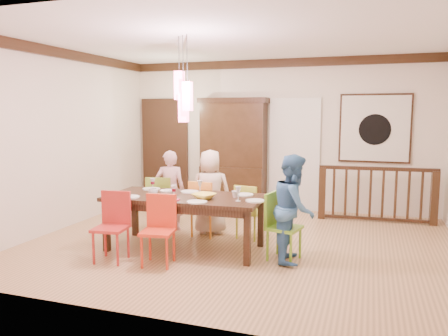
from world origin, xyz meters
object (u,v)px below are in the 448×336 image
(china_hutch, at_px, (233,153))
(balustrade, at_px, (377,193))
(chair_far_left, at_px, (161,199))
(chair_end_right, at_px, (284,222))
(dining_table, at_px, (185,202))
(person_end_right, at_px, (294,208))
(person_far_mid, at_px, (210,192))
(person_far_left, at_px, (170,190))

(china_hutch, bearing_deg, balustrade, -7.29)
(chair_far_left, relative_size, china_hutch, 0.41)
(chair_far_left, height_order, china_hutch, china_hutch)
(chair_end_right, height_order, china_hutch, china_hutch)
(dining_table, height_order, chair_far_left, chair_far_left)
(chair_end_right, bearing_deg, chair_far_left, 81.71)
(dining_table, bearing_deg, chair_end_right, -2.55)
(balustrade, bearing_deg, chair_end_right, -118.52)
(dining_table, distance_m, chair_far_left, 1.11)
(china_hutch, relative_size, person_end_right, 1.58)
(chair_far_left, xyz_separation_m, person_far_mid, (0.82, 0.06, 0.16))
(china_hutch, xyz_separation_m, person_far_left, (-0.45, -1.95, -0.45))
(chair_end_right, relative_size, balustrade, 0.44)
(dining_table, relative_size, china_hutch, 1.00)
(person_far_left, xyz_separation_m, person_far_mid, (0.69, 0.00, 0.02))
(chair_end_right, height_order, person_far_mid, person_far_mid)
(chair_far_left, distance_m, person_end_right, 2.41)
(dining_table, xyz_separation_m, person_end_right, (1.51, -0.01, 0.02))
(dining_table, relative_size, chair_far_left, 2.47)
(chair_end_right, xyz_separation_m, balustrade, (1.14, 2.46, 0.00))
(balustrade, bearing_deg, person_end_right, -116.30)
(chair_end_right, distance_m, person_end_right, 0.22)
(dining_table, height_order, person_end_right, person_end_right)
(dining_table, height_order, chair_end_right, chair_end_right)
(dining_table, bearing_deg, balustrade, 42.15)
(dining_table, xyz_separation_m, person_far_mid, (0.06, 0.84, -0.01))
(dining_table, distance_m, person_far_mid, 0.85)
(person_far_left, xyz_separation_m, person_end_right, (2.13, -0.85, 0.04))
(dining_table, xyz_separation_m, china_hutch, (-0.17, 2.79, 0.42))
(dining_table, xyz_separation_m, balustrade, (2.53, 2.45, -0.17))
(chair_end_right, bearing_deg, person_far_mid, 69.25)
(chair_end_right, relative_size, china_hutch, 0.40)
(person_far_mid, height_order, person_end_right, person_end_right)
(china_hutch, xyz_separation_m, balustrade, (2.71, -0.35, -0.59))
(chair_end_right, distance_m, balustrade, 2.72)
(china_hutch, height_order, person_far_mid, china_hutch)
(balustrade, height_order, person_far_mid, person_far_mid)
(person_far_mid, bearing_deg, china_hutch, -102.28)
(person_far_mid, xyz_separation_m, person_end_right, (1.45, -0.85, 0.03))
(dining_table, relative_size, person_far_left, 1.68)
(person_far_left, bearing_deg, person_end_right, 138.16)
(dining_table, distance_m, china_hutch, 2.83)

